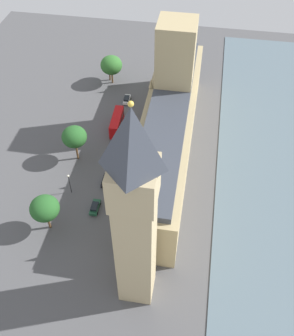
# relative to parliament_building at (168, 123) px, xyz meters

# --- Properties ---
(ground_plane) EXTENTS (150.00, 150.00, 0.00)m
(ground_plane) POSITION_rel_parliament_building_xyz_m (1.99, 2.28, -9.12)
(ground_plane) COLOR #4C4C4F
(parliament_building) EXTENTS (13.08, 69.55, 32.21)m
(parliament_building) POSITION_rel_parliament_building_xyz_m (0.00, 0.00, 0.00)
(parliament_building) COLOR tan
(parliament_building) RESTS_ON ground
(clock_tower) EXTENTS (7.47, 7.47, 48.00)m
(clock_tower) POSITION_rel_parliament_building_xyz_m (0.60, 42.71, 15.66)
(clock_tower) COLOR tan
(clock_tower) RESTS_ON ground
(car_white_opposite_hall) EXTENTS (2.11, 4.76, 1.74)m
(car_white_opposite_hall) POSITION_rel_parliament_building_xyz_m (15.41, -18.92, -8.23)
(car_white_opposite_hall) COLOR silver
(car_white_opposite_hall) RESTS_ON ground
(double_decker_bus_near_tower) EXTENTS (2.95, 10.58, 4.75)m
(double_decker_bus_near_tower) POSITION_rel_parliament_building_xyz_m (15.56, -5.39, -6.49)
(double_decker_bus_near_tower) COLOR #B20C0F
(double_decker_bus_near_tower) RESTS_ON ground
(car_silver_by_river_gate) EXTENTS (1.96, 4.75, 1.74)m
(car_silver_by_river_gate) POSITION_rel_parliament_building_xyz_m (14.14, 6.02, -8.23)
(car_silver_by_river_gate) COLOR #B7B7BC
(car_silver_by_river_gate) RESTS_ON ground
(car_black_leading) EXTENTS (1.96, 4.50, 1.74)m
(car_black_leading) POSITION_rel_parliament_building_xyz_m (13.87, 15.65, -8.23)
(car_black_leading) COLOR black
(car_black_leading) RESTS_ON ground
(car_dark_green_under_trees) EXTENTS (1.98, 4.64, 1.74)m
(car_dark_green_under_trees) POSITION_rel_parliament_building_xyz_m (14.45, 24.43, -8.23)
(car_dark_green_under_trees) COLOR #19472D
(car_dark_green_under_trees) RESTS_ON ground
(pedestrian_midblock) EXTENTS (0.64, 0.56, 1.55)m
(pedestrian_midblock) POSITION_rel_parliament_building_xyz_m (8.12, 9.30, -8.42)
(pedestrian_midblock) COLOR #336B60
(pedestrian_midblock) RESTS_ON ground
(pedestrian_kerbside) EXTENTS (0.60, 0.51, 1.51)m
(pedestrian_kerbside) POSITION_rel_parliament_building_xyz_m (8.83, -0.03, -8.44)
(pedestrian_kerbside) COLOR navy
(pedestrian_kerbside) RESTS_ON ground
(plane_tree_far_end) EXTENTS (6.56, 6.56, 10.70)m
(plane_tree_far_end) POSITION_rel_parliament_building_xyz_m (23.53, 8.15, -1.25)
(plane_tree_far_end) COLOR brown
(plane_tree_far_end) RESTS_ON ground
(plane_tree_corner) EXTENTS (5.60, 5.60, 7.99)m
(plane_tree_corner) POSITION_rel_parliament_building_xyz_m (23.39, -29.79, -3.54)
(plane_tree_corner) COLOR brown
(plane_tree_corner) RESTS_ON ground
(plane_tree_trailing) EXTENTS (6.65, 6.65, 10.04)m
(plane_tree_trailing) POSITION_rel_parliament_building_xyz_m (23.51, 31.22, -1.94)
(plane_tree_trailing) COLOR brown
(plane_tree_trailing) RESTS_ON ground
(plane_tree_slot_10) EXTENTS (7.06, 7.06, 9.75)m
(plane_tree_slot_10) POSITION_rel_parliament_building_xyz_m (22.22, -28.35, -2.39)
(plane_tree_slot_10) COLOR brown
(plane_tree_slot_10) RESTS_ON ground
(street_lamp_slot_11) EXTENTS (0.56, 0.56, 6.41)m
(street_lamp_slot_11) POSITION_rel_parliament_building_xyz_m (21.74, 20.14, -4.66)
(street_lamp_slot_11) COLOR black
(street_lamp_slot_11) RESTS_ON ground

